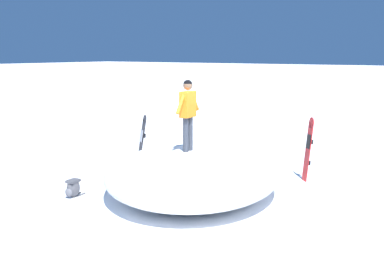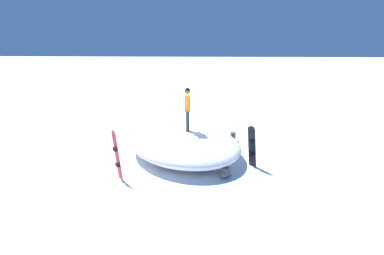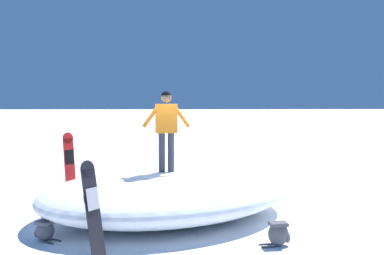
{
  "view_description": "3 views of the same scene",
  "coord_description": "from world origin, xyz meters",
  "px_view_note": "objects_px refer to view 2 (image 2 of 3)",
  "views": [
    {
      "loc": [
        9.27,
        6.19,
        3.44
      ],
      "look_at": [
        -0.75,
        -0.71,
        1.54
      ],
      "focal_mm": 45.36,
      "sensor_mm": 36.0,
      "label": 1
    },
    {
      "loc": [
        -12.13,
        -1.73,
        4.34
      ],
      "look_at": [
        -0.94,
        -0.79,
        1.31
      ],
      "focal_mm": 28.21,
      "sensor_mm": 36.0,
      "label": 2
    },
    {
      "loc": [
        -0.2,
        -9.98,
        2.56
      ],
      "look_at": [
        0.19,
        -0.45,
        1.97
      ],
      "focal_mm": 40.73,
      "sensor_mm": 36.0,
      "label": 3
    }
  ],
  "objects_px": {
    "snowboard_primary_upright": "(252,146)",
    "backpack_near": "(233,136)",
    "backpack_far": "(225,173)",
    "snowboarder_standing": "(188,105)",
    "snowboard_secondary_upright": "(117,154)"
  },
  "relations": [
    {
      "from": "snowboard_primary_upright",
      "to": "backpack_near",
      "type": "height_order",
      "value": "snowboard_primary_upright"
    },
    {
      "from": "snowboard_primary_upright",
      "to": "backpack_far",
      "type": "bearing_deg",
      "value": 136.83
    },
    {
      "from": "snowboarder_standing",
      "to": "backpack_near",
      "type": "height_order",
      "value": "snowboarder_standing"
    },
    {
      "from": "snowboard_secondary_upright",
      "to": "backpack_far",
      "type": "distance_m",
      "value": 3.68
    },
    {
      "from": "snowboarder_standing",
      "to": "backpack_far",
      "type": "xyz_separation_m",
      "value": [
        -2.21,
        -1.48,
        -1.88
      ]
    },
    {
      "from": "snowboard_secondary_upright",
      "to": "backpack_near",
      "type": "distance_m",
      "value": 6.19
    },
    {
      "from": "snowboarder_standing",
      "to": "snowboard_secondary_upright",
      "type": "xyz_separation_m",
      "value": [
        -2.6,
        2.12,
        -1.18
      ]
    },
    {
      "from": "backpack_far",
      "to": "snowboard_secondary_upright",
      "type": "bearing_deg",
      "value": 96.31
    },
    {
      "from": "backpack_near",
      "to": "backpack_far",
      "type": "xyz_separation_m",
      "value": [
        -4.22,
        0.47,
        -0.03
      ]
    },
    {
      "from": "snowboard_primary_upright",
      "to": "backpack_far",
      "type": "relative_size",
      "value": 2.92
    },
    {
      "from": "snowboarder_standing",
      "to": "snowboard_secondary_upright",
      "type": "relative_size",
      "value": 1.02
    },
    {
      "from": "snowboard_secondary_upright",
      "to": "snowboard_primary_upright",
      "type": "bearing_deg",
      "value": -72.39
    },
    {
      "from": "snowboarder_standing",
      "to": "backpack_far",
      "type": "relative_size",
      "value": 3.2
    },
    {
      "from": "snowboarder_standing",
      "to": "backpack_near",
      "type": "xyz_separation_m",
      "value": [
        2.01,
        -1.95,
        -1.85
      ]
    },
    {
      "from": "snowboarder_standing",
      "to": "backpack_near",
      "type": "bearing_deg",
      "value": -44.11
    }
  ]
}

